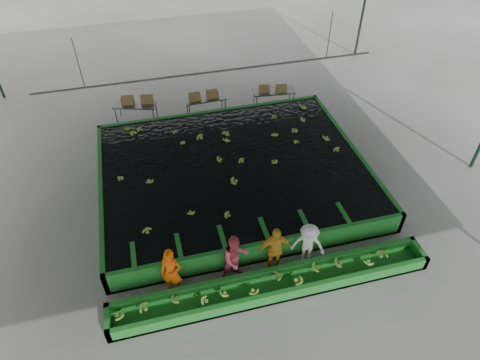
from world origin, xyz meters
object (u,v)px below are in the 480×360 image
object	(u,v)px
sorting_trough	(274,285)
box_stack_mid	(204,98)
worker_b	(236,258)
packing_table_left	(136,112)
worker_c	(275,250)
packing_table_mid	(206,106)
worker_a	(171,272)
box_stack_right	(273,91)
box_stack_left	(138,103)
worker_d	(308,245)
flotation_tank	(233,174)
packing_table_right	(274,99)

from	to	relation	value
sorting_trough	box_stack_mid	xyz separation A→B (m)	(-0.15, 10.22, 0.61)
worker_b	packing_table_left	xyz separation A→B (m)	(-2.30, 9.68, -0.46)
worker_c	packing_table_mid	size ratio (longest dim) A/B	0.97
box_stack_mid	packing_table_left	bearing A→B (deg)	175.22
worker_b	packing_table_mid	xyz separation A→B (m)	(0.94, 9.44, -0.47)
worker_c	worker_a	bearing A→B (deg)	-177.35
worker_b	box_stack_mid	xyz separation A→B (m)	(0.85, 9.42, -0.04)
packing_table_left	packing_table_mid	size ratio (longest dim) A/B	1.02
worker_a	packing_table_mid	distance (m)	9.88
box_stack_mid	box_stack_right	world-z (taller)	box_stack_right
worker_a	box_stack_left	xyz separation A→B (m)	(-0.21, 9.77, -0.00)
box_stack_mid	worker_d	bearing A→B (deg)	-80.93
flotation_tank	packing_table_left	world-z (taller)	flotation_tank
worker_d	packing_table_left	bearing A→B (deg)	140.11
sorting_trough	packing_table_left	bearing A→B (deg)	107.49
packing_table_mid	worker_b	bearing A→B (deg)	-95.68
packing_table_left	worker_a	bearing A→B (deg)	-87.95
flotation_tank	worker_c	distance (m)	4.33
flotation_tank	worker_b	distance (m)	4.44
sorting_trough	worker_d	xyz separation A→B (m)	(1.35, 0.80, 0.58)
flotation_tank	box_stack_left	xyz separation A→B (m)	(-3.17, 5.47, 0.43)
worker_b	worker_c	world-z (taller)	worker_c
worker_d	box_stack_left	xyz separation A→B (m)	(-4.52, 9.77, 0.05)
worker_a	sorting_trough	bearing A→B (deg)	8.98
box_stack_left	box_stack_mid	distance (m)	3.04
worker_a	box_stack_right	xyz separation A→B (m)	(6.08, 9.12, 0.02)
packing_table_right	packing_table_left	bearing A→B (deg)	175.76
worker_c	worker_d	size ratio (longest dim) A/B	1.11
flotation_tank	worker_a	bearing A→B (deg)	-124.52
worker_a	worker_c	xyz separation A→B (m)	(3.20, 0.00, 0.03)
sorting_trough	flotation_tank	bearing A→B (deg)	90.00
packing_table_left	box_stack_left	world-z (taller)	box_stack_left
worker_c	box_stack_right	bearing A→B (deg)	75.13
worker_a	packing_table_left	size ratio (longest dim) A/B	0.92
worker_c	box_stack_right	distance (m)	9.57
worker_a	box_stack_left	distance (m)	9.77
sorting_trough	packing_table_right	bearing A→B (deg)	72.16
packing_table_mid	box_stack_mid	bearing A→B (deg)	-170.60
sorting_trough	packing_table_right	world-z (taller)	packing_table_right
worker_b	box_stack_right	distance (m)	10.01
worker_b	box_stack_mid	world-z (taller)	worker_b
packing_table_left	box_stack_right	xyz separation A→B (m)	(6.43, -0.56, 0.47)
sorting_trough	worker_c	size ratio (longest dim) A/B	5.46
flotation_tank	sorting_trough	size ratio (longest dim) A/B	1.00
worker_a	flotation_tank	bearing A→B (deg)	79.59
flotation_tank	packing_table_mid	bearing A→B (deg)	90.69
worker_d	packing_table_left	size ratio (longest dim) A/B	0.86
flotation_tank	box_stack_right	bearing A→B (deg)	57.06
packing_table_mid	worker_a	bearing A→B (deg)	-107.06
worker_a	box_stack_mid	xyz separation A→B (m)	(2.80, 9.42, -0.02)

